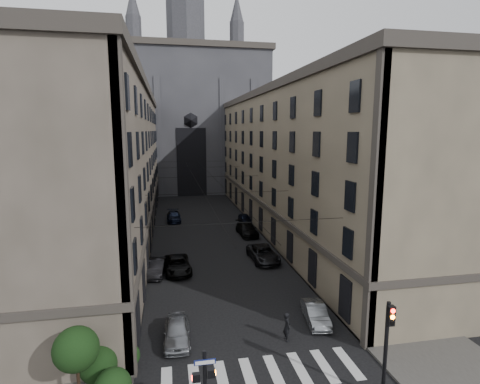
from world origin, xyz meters
TOP-DOWN VIEW (x-y plane):
  - sidewalk_left at (-10.50, 36.00)m, footprint 7.00×80.00m
  - sidewalk_right at (10.50, 36.00)m, footprint 7.00×80.00m
  - zebra_crossing at (0.00, 5.00)m, footprint 11.00×3.20m
  - building_left at (-13.44, 36.00)m, footprint 13.60×60.60m
  - building_right at (13.44, 36.00)m, footprint 13.60×60.60m
  - gothic_tower at (0.00, 74.96)m, footprint 35.00×23.00m
  - traffic_light_right at (5.60, 1.92)m, footprint 0.34×0.50m
  - shrub_cluster at (-8.72, 5.01)m, footprint 3.90×4.40m
  - tram_wires at (0.00, 35.63)m, footprint 14.00×60.00m
  - car_left_near at (-4.57, 9.20)m, footprint 1.81×4.24m
  - car_left_midnear at (-6.20, 21.05)m, footprint 1.96×4.55m
  - car_left_midfar at (-4.20, 21.40)m, footprint 2.72×5.34m
  - car_left_far at (-4.20, 42.20)m, footprint 2.12×5.01m
  - car_right_near at (5.15, 9.85)m, footprint 1.92×4.14m
  - car_right_midnear at (4.69, 22.86)m, footprint 2.76×5.63m
  - car_right_midfar at (5.03, 32.75)m, footprint 2.42×5.44m
  - car_right_far at (6.10, 39.27)m, footprint 1.57×3.84m
  - pedestrian at (2.42, 8.00)m, footprint 0.49×0.72m

SIDE VIEW (x-z plane):
  - zebra_crossing at x=0.00m, z-range 0.00..0.01m
  - sidewalk_left at x=-10.50m, z-range 0.00..0.15m
  - sidewalk_right at x=10.50m, z-range 0.00..0.15m
  - car_right_far at x=6.10m, z-range 0.00..1.30m
  - car_right_near at x=5.15m, z-range 0.00..1.31m
  - car_left_near at x=-4.57m, z-range 0.00..1.43m
  - car_left_far at x=-4.20m, z-range 0.00..1.44m
  - car_left_midfar at x=-4.20m, z-range 0.00..1.45m
  - car_left_midnear at x=-6.20m, z-range 0.00..1.46m
  - car_right_midnear at x=4.69m, z-range 0.00..1.54m
  - car_right_midfar at x=5.03m, z-range 0.00..1.55m
  - pedestrian at x=2.42m, z-range 0.00..1.91m
  - shrub_cluster at x=-8.72m, z-range -0.15..3.75m
  - traffic_light_right at x=5.60m, z-range 0.69..5.89m
  - tram_wires at x=0.00m, z-range 7.03..7.46m
  - building_left at x=-13.44m, z-range -0.08..18.77m
  - building_right at x=13.44m, z-range -0.08..18.77m
  - gothic_tower at x=0.00m, z-range -11.20..46.80m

